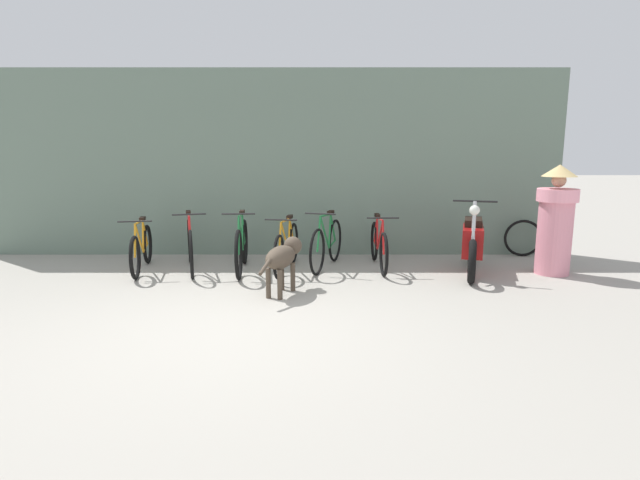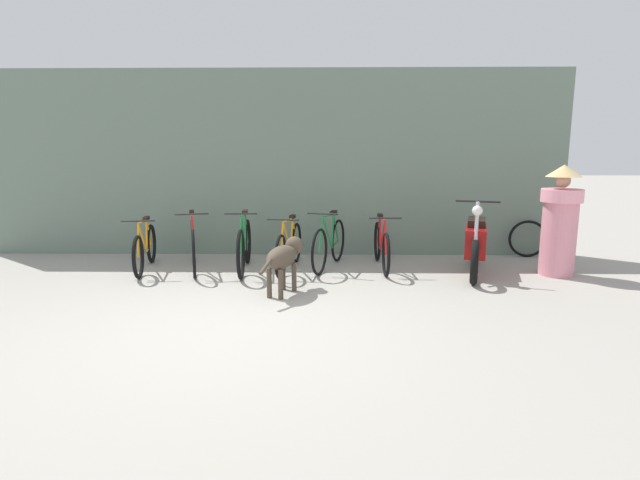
# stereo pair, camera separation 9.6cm
# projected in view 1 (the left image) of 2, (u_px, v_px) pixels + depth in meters

# --- Properties ---
(ground_plane) EXTENTS (60.00, 60.00, 0.00)m
(ground_plane) POSITION_uv_depth(u_px,v_px,m) (234.00, 327.00, 5.05)
(ground_plane) COLOR #9E998E
(shop_wall_back) EXTENTS (9.82, 0.20, 3.07)m
(shop_wall_back) POSITION_uv_depth(u_px,v_px,m) (269.00, 164.00, 8.36)
(shop_wall_back) COLOR slate
(shop_wall_back) RESTS_ON ground
(bicycle_0) EXTENTS (0.46, 1.61, 0.80)m
(bicycle_0) POSITION_uv_depth(u_px,v_px,m) (143.00, 249.00, 7.36)
(bicycle_0) COLOR black
(bicycle_0) RESTS_ON ground
(bicycle_1) EXTENTS (0.58, 1.70, 0.89)m
(bicycle_1) POSITION_uv_depth(u_px,v_px,m) (192.00, 245.00, 7.39)
(bicycle_1) COLOR black
(bicycle_1) RESTS_ON ground
(bicycle_2) EXTENTS (0.46, 1.69, 0.91)m
(bicycle_2) POSITION_uv_depth(u_px,v_px,m) (243.00, 246.00, 7.33)
(bicycle_2) COLOR black
(bicycle_2) RESTS_ON ground
(bicycle_3) EXTENTS (0.46, 1.70, 0.82)m
(bicycle_3) POSITION_uv_depth(u_px,v_px,m) (288.00, 247.00, 7.39)
(bicycle_3) COLOR black
(bicycle_3) RESTS_ON ground
(bicycle_4) EXTENTS (0.58, 1.57, 0.88)m
(bicycle_4) POSITION_uv_depth(u_px,v_px,m) (328.00, 244.00, 7.53)
(bicycle_4) COLOR black
(bicycle_4) RESTS_ON ground
(bicycle_5) EXTENTS (0.46, 1.67, 0.82)m
(bicycle_5) POSITION_uv_depth(u_px,v_px,m) (380.00, 246.00, 7.53)
(bicycle_5) COLOR black
(bicycle_5) RESTS_ON ground
(motorcycle) EXTENTS (0.69, 1.78, 1.10)m
(motorcycle) POSITION_uv_depth(u_px,v_px,m) (474.00, 243.00, 7.18)
(motorcycle) COLOR black
(motorcycle) RESTS_ON ground
(stray_dog) EXTENTS (0.53, 1.06, 0.67)m
(stray_dog) POSITION_uv_depth(u_px,v_px,m) (284.00, 257.00, 6.18)
(stray_dog) COLOR #4C3F33
(stray_dog) RESTS_ON ground
(person_in_robes) EXTENTS (0.62, 0.62, 1.57)m
(person_in_robes) POSITION_uv_depth(u_px,v_px,m) (557.00, 219.00, 7.08)
(person_in_robes) COLOR pink
(person_in_robes) RESTS_ON ground
(spare_tire_left) EXTENTS (0.62, 0.12, 0.62)m
(spare_tire_left) POSITION_uv_depth(u_px,v_px,m) (525.00, 238.00, 8.33)
(spare_tire_left) COLOR black
(spare_tire_left) RESTS_ON ground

